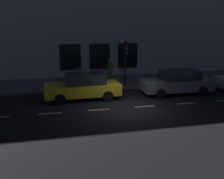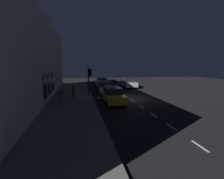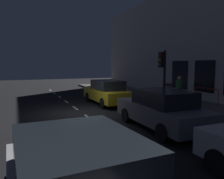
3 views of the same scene
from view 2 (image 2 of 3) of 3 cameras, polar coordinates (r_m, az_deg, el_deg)
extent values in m
plane|color=black|center=(20.01, 5.39, -2.78)|extent=(60.00, 60.00, 0.00)
cube|color=#5B5654|center=(19.23, -12.83, -3.17)|extent=(4.50, 32.00, 0.15)
cube|color=beige|center=(19.13, -20.99, 9.20)|extent=(0.60, 32.00, 8.63)
cube|color=black|center=(21.60, -18.66, 2.52)|extent=(0.04, 1.75, 2.14)
cube|color=black|center=(19.18, -19.64, 1.80)|extent=(0.04, 1.75, 2.14)
cube|color=black|center=(16.76, -20.89, 0.86)|extent=(0.04, 1.75, 2.14)
cube|color=beige|center=(33.52, -1.30, 1.74)|extent=(0.12, 1.20, 0.01)
cube|color=beige|center=(30.98, -0.50, 1.20)|extent=(0.12, 1.20, 0.01)
cube|color=beige|center=(28.45, 0.44, 0.57)|extent=(0.12, 1.20, 0.01)
cube|color=beige|center=(25.93, 1.56, -0.19)|extent=(0.12, 1.20, 0.01)
cube|color=beige|center=(23.43, 2.93, -1.11)|extent=(0.12, 1.20, 0.01)
cube|color=beige|center=(20.95, 4.62, -2.25)|extent=(0.12, 1.20, 0.01)
cube|color=beige|center=(18.51, 6.77, -3.69)|extent=(0.12, 1.20, 0.01)
cube|color=beige|center=(16.11, 9.58, -5.55)|extent=(0.12, 1.20, 0.01)
cube|color=beige|center=(13.79, 13.37, -8.03)|extent=(0.12, 1.20, 0.01)
cube|color=beige|center=(11.59, 18.73, -11.42)|extent=(0.12, 1.20, 0.01)
cube|color=beige|center=(9.59, 26.69, -16.13)|extent=(0.12, 1.20, 0.01)
cylinder|color=black|center=(20.07, -7.65, 2.31)|extent=(0.13, 0.13, 3.23)
cube|color=black|center=(20.00, -7.14, 5.44)|extent=(0.26, 0.32, 0.84)
sphere|color=red|center=(20.00, -6.75, 6.17)|extent=(0.15, 0.15, 0.15)
sphere|color=gold|center=(20.01, -6.74, 5.45)|extent=(0.15, 0.15, 0.15)
sphere|color=green|center=(20.03, -6.73, 4.73)|extent=(0.15, 0.15, 0.15)
cube|color=slate|center=(23.29, -2.38, 0.39)|extent=(1.92, 4.64, 0.70)
cube|color=black|center=(23.39, -2.44, 2.03)|extent=(1.65, 2.43, 0.60)
cylinder|color=black|center=(22.06, 0.27, -0.86)|extent=(0.24, 0.65, 0.64)
cylinder|color=black|center=(21.84, -4.11, -0.97)|extent=(0.24, 0.65, 0.64)
cylinder|color=black|center=(24.85, -0.84, 0.17)|extent=(0.24, 0.65, 0.64)
cylinder|color=black|center=(24.65, -4.73, 0.08)|extent=(0.24, 0.65, 0.64)
cube|color=#B7B7BC|center=(28.71, 5.30, 1.86)|extent=(2.02, 4.15, 0.70)
cube|color=black|center=(28.49, 5.42, 3.12)|extent=(1.73, 2.18, 0.60)
cylinder|color=black|center=(29.69, 2.92, 1.50)|extent=(0.24, 0.65, 0.64)
cylinder|color=black|center=(30.22, 6.14, 1.58)|extent=(0.24, 0.65, 0.64)
cylinder|color=black|center=(27.28, 4.36, 0.88)|extent=(0.24, 0.65, 0.64)
cylinder|color=black|center=(27.85, 7.83, 0.98)|extent=(0.24, 0.65, 0.64)
cube|color=silver|center=(28.27, -3.28, 1.78)|extent=(1.75, 3.91, 0.70)
cube|color=black|center=(28.36, -3.34, 3.12)|extent=(1.53, 2.04, 0.60)
cylinder|color=black|center=(27.25, -1.26, 0.89)|extent=(0.22, 0.64, 0.64)
cylinder|color=black|center=(27.02, -4.60, 0.80)|extent=(0.22, 0.64, 0.64)
cylinder|color=black|center=(29.61, -2.07, 1.48)|extent=(0.22, 0.64, 0.64)
cylinder|color=black|center=(29.40, -5.15, 1.41)|extent=(0.22, 0.64, 0.64)
cube|color=gold|center=(17.24, 0.24, -2.40)|extent=(1.80, 4.59, 0.70)
cube|color=black|center=(17.31, 0.12, -0.17)|extent=(1.56, 2.39, 0.60)
cylinder|color=black|center=(16.15, 4.10, -4.28)|extent=(0.23, 0.64, 0.64)
cylinder|color=black|center=(15.79, -1.57, -4.55)|extent=(0.23, 0.64, 0.64)
cylinder|color=black|center=(18.83, 1.75, -2.45)|extent=(0.23, 0.64, 0.64)
cylinder|color=black|center=(18.52, -3.12, -2.64)|extent=(0.23, 0.64, 0.64)
cylinder|color=#336B38|center=(19.44, -12.35, -0.56)|extent=(0.43, 0.43, 1.51)
sphere|color=beige|center=(19.33, -12.43, 1.98)|extent=(0.22, 0.22, 0.22)
cube|color=beige|center=(19.31, -12.12, 1.98)|extent=(0.05, 0.07, 0.06)
cylinder|color=slate|center=(17.14, -15.79, -2.73)|extent=(0.59, 0.59, 0.99)
cylinder|color=black|center=(17.05, -15.86, -1.01)|extent=(0.62, 0.62, 0.06)
cylinder|color=red|center=(20.99, -17.10, -0.85)|extent=(0.05, 0.05, 0.95)
cylinder|color=red|center=(19.15, -17.69, -1.73)|extent=(0.05, 0.05, 0.95)
cylinder|color=red|center=(20.00, -17.44, 0.07)|extent=(0.05, 1.88, 0.05)
camera|label=1|loc=(23.95, 41.11, 8.07)|focal=41.74mm
camera|label=3|loc=(31.50, 5.27, 5.98)|focal=35.89mm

